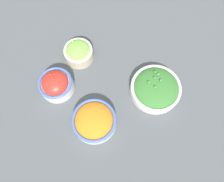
# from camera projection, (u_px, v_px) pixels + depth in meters

# --- Properties ---
(ground_plane) EXTENTS (3.00, 3.00, 0.00)m
(ground_plane) POSITION_uv_depth(u_px,v_px,m) (112.00, 94.00, 0.87)
(ground_plane) COLOR #4C5156
(bowl_broccoli) EXTENTS (0.20, 0.20, 0.07)m
(bowl_broccoli) POSITION_uv_depth(u_px,v_px,m) (156.00, 88.00, 0.84)
(bowl_broccoli) COLOR silver
(bowl_broccoli) RESTS_ON ground_plane
(bowl_cherry_tomatoes) EXTENTS (0.13, 0.13, 0.09)m
(bowl_cherry_tomatoes) POSITION_uv_depth(u_px,v_px,m) (56.00, 84.00, 0.84)
(bowl_cherry_tomatoes) COLOR white
(bowl_cherry_tomatoes) RESTS_ON ground_plane
(bowl_lettuce) EXTENTS (0.12, 0.12, 0.09)m
(bowl_lettuce) POSITION_uv_depth(u_px,v_px,m) (79.00, 52.00, 0.89)
(bowl_lettuce) COLOR beige
(bowl_lettuce) RESTS_ON ground_plane
(bowl_carrots) EXTENTS (0.16, 0.16, 0.07)m
(bowl_carrots) POSITION_uv_depth(u_px,v_px,m) (94.00, 121.00, 0.80)
(bowl_carrots) COLOR white
(bowl_carrots) RESTS_ON ground_plane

